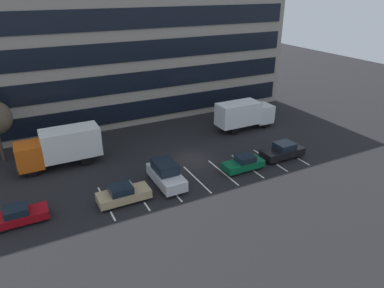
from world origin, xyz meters
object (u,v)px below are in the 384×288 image
(sedan_tan, at_px, (123,194))
(sedan_black, at_px, (283,151))
(suv_silver, at_px, (166,174))
(sedan_forest, at_px, (244,163))
(box_truck_orange, at_px, (60,146))
(box_truck_white, at_px, (244,114))
(sedan_maroon, at_px, (19,215))

(sedan_tan, distance_m, sedan_black, 16.93)
(suv_silver, bearing_deg, sedan_forest, -6.60)
(box_truck_orange, xyz_separation_m, sedan_black, (20.29, -8.60, -1.30))
(box_truck_white, distance_m, sedan_maroon, 26.90)
(box_truck_white, bearing_deg, sedan_maroon, -162.80)
(sedan_maroon, height_order, suv_silver, suv_silver)
(sedan_forest, relative_size, suv_silver, 0.85)
(sedan_black, bearing_deg, sedan_forest, -176.82)
(box_truck_white, xyz_separation_m, sedan_black, (-1.06, -8.43, -1.19))
(sedan_tan, bearing_deg, suv_silver, 12.73)
(box_truck_orange, bearing_deg, sedan_maroon, -118.03)
(box_truck_white, relative_size, box_truck_orange, 0.94)
(box_truck_orange, xyz_separation_m, sedan_tan, (3.37, -8.94, -1.34))
(sedan_black, bearing_deg, box_truck_orange, 157.03)
(box_truck_orange, distance_m, sedan_maroon, 9.31)
(box_truck_white, relative_size, sedan_tan, 1.75)
(box_truck_white, relative_size, sedan_forest, 1.87)
(sedan_black, xyz_separation_m, sedan_maroon, (-24.61, 0.48, -0.10))
(box_truck_orange, relative_size, suv_silver, 1.68)
(sedan_maroon, relative_size, suv_silver, 0.83)
(box_truck_white, distance_m, sedan_forest, 10.70)
(box_truck_orange, height_order, sedan_black, box_truck_orange)
(suv_silver, bearing_deg, sedan_tan, -167.27)
(box_truck_white, height_order, sedan_tan, box_truck_white)
(sedan_maroon, height_order, sedan_forest, sedan_forest)
(sedan_maroon, distance_m, sedan_forest, 19.60)
(sedan_tan, relative_size, sedan_black, 0.95)
(box_truck_orange, distance_m, sedan_black, 22.07)
(box_truck_orange, distance_m, sedan_forest, 17.71)
(box_truck_white, bearing_deg, suv_silver, -150.44)
(sedan_forest, bearing_deg, sedan_tan, -179.72)
(box_truck_white, bearing_deg, box_truck_orange, 179.54)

